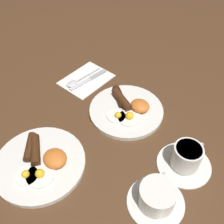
% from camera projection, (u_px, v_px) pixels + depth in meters
% --- Properties ---
extents(ground_plane, '(3.00, 3.00, 0.00)m').
position_uv_depth(ground_plane, '(126.00, 112.00, 0.91)').
color(ground_plane, '#4C301C').
extents(breakfast_plate_near, '(0.25, 0.25, 0.05)m').
position_uv_depth(breakfast_plate_near, '(127.00, 109.00, 0.90)').
color(breakfast_plate_near, silver).
rests_on(breakfast_plate_near, ground_plane).
extents(breakfast_plate_far, '(0.26, 0.26, 0.05)m').
position_uv_depth(breakfast_plate_far, '(41.00, 162.00, 0.75)').
color(breakfast_plate_far, silver).
rests_on(breakfast_plate_far, ground_plane).
extents(teacup_near, '(0.16, 0.16, 0.08)m').
position_uv_depth(teacup_near, '(186.00, 158.00, 0.73)').
color(teacup_near, silver).
rests_on(teacup_near, ground_plane).
extents(teacup_far, '(0.15, 0.15, 0.07)m').
position_uv_depth(teacup_far, '(157.00, 197.00, 0.66)').
color(teacup_far, silver).
rests_on(teacup_far, ground_plane).
extents(napkin, '(0.15, 0.20, 0.01)m').
position_uv_depth(napkin, '(86.00, 79.00, 1.03)').
color(napkin, white).
rests_on(napkin, ground_plane).
extents(knife, '(0.03, 0.18, 0.01)m').
position_uv_depth(knife, '(90.00, 78.00, 1.02)').
color(knife, silver).
rests_on(knife, napkin).
extents(spoon, '(0.03, 0.17, 0.01)m').
position_uv_depth(spoon, '(76.00, 81.00, 1.01)').
color(spoon, silver).
rests_on(spoon, napkin).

